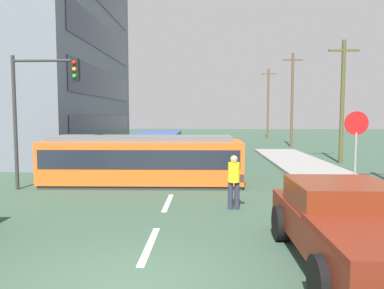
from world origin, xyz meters
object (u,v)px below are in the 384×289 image
object	(u,v)px
pickup_truck_parked	(350,226)
utility_pole_mid	(342,99)
stop_sign	(356,137)
pedestrian_crossing	(234,179)
traffic_light_mast	(40,97)
parked_sedan_mid	(79,158)
streetcar_tram	(143,159)
city_bus	(157,146)
utility_pole_distant	(268,102)
utility_pole_far	(292,98)

from	to	relation	value
pickup_truck_parked	utility_pole_mid	world-z (taller)	utility_pole_mid
stop_sign	pedestrian_crossing	bearing A→B (deg)	-168.80
traffic_light_mast	parked_sedan_mid	bearing A→B (deg)	93.99
streetcar_tram	pedestrian_crossing	distance (m)	5.26
utility_pole_mid	pedestrian_crossing	bearing A→B (deg)	-123.07
pedestrian_crossing	pickup_truck_parked	distance (m)	4.64
streetcar_tram	parked_sedan_mid	xyz separation A→B (m)	(-4.11, 3.96, -0.43)
city_bus	parked_sedan_mid	distance (m)	4.57
utility_pole_mid	city_bus	bearing A→B (deg)	-175.88
parked_sedan_mid	traffic_light_mast	size ratio (longest dim) A/B	0.85
pickup_truck_parked	utility_pole_distant	bearing A→B (deg)	82.77
traffic_light_mast	utility_pole_mid	distance (m)	16.72
parked_sedan_mid	utility_pole_distant	size ratio (longest dim) A/B	0.51
city_bus	traffic_light_mast	distance (m)	8.74
city_bus	utility_pole_mid	size ratio (longest dim) A/B	0.80
stop_sign	utility_pole_far	xyz separation A→B (m)	(2.93, 21.63, 2.19)
pedestrian_crossing	traffic_light_mast	distance (m)	8.16
pickup_truck_parked	utility_pole_mid	bearing A→B (deg)	70.76
streetcar_tram	pickup_truck_parked	distance (m)	9.78
parked_sedan_mid	utility_pole_mid	size ratio (longest dim) A/B	0.60
city_bus	pedestrian_crossing	world-z (taller)	city_bus
traffic_light_mast	utility_pole_mid	world-z (taller)	utility_pole_mid
city_bus	utility_pole_far	distance (m)	16.43
pickup_truck_parked	traffic_light_mast	xyz separation A→B (m)	(-9.10, 6.96, 2.80)
stop_sign	utility_pole_mid	world-z (taller)	utility_pole_mid
traffic_light_mast	utility_pole_distant	bearing A→B (deg)	66.59
pedestrian_crossing	utility_pole_mid	xyz separation A→B (m)	(7.24, 11.12, 2.88)
streetcar_tram	pedestrian_crossing	size ratio (longest dim) A/B	4.89
pedestrian_crossing	stop_sign	world-z (taller)	stop_sign
utility_pole_distant	utility_pole_mid	bearing A→B (deg)	-89.21
traffic_light_mast	utility_pole_distant	distance (m)	35.56
pedestrian_crossing	traffic_light_mast	xyz separation A→B (m)	(-7.22, 2.72, 2.65)
streetcar_tram	city_bus	world-z (taller)	streetcar_tram
city_bus	traffic_light_mast	xyz separation A→B (m)	(-3.49, -7.60, 2.52)
stop_sign	utility_pole_distant	world-z (taller)	utility_pole_distant
utility_pole_mid	stop_sign	bearing A→B (deg)	-107.60
streetcar_tram	pedestrian_crossing	world-z (taller)	streetcar_tram
streetcar_tram	utility_pole_mid	bearing A→B (deg)	33.78
streetcar_tram	stop_sign	distance (m)	8.16
city_bus	pickup_truck_parked	xyz separation A→B (m)	(5.61, -14.56, -0.27)
streetcar_tram	utility_pole_far	xyz separation A→B (m)	(10.36, 18.47, 3.33)
traffic_light_mast	city_bus	bearing A→B (deg)	65.35
traffic_light_mast	utility_pole_far	xyz separation A→B (m)	(14.11, 19.69, 0.79)
streetcar_tram	utility_pole_distant	xyz separation A→B (m)	(10.38, 31.39, 3.43)
traffic_light_mast	utility_pole_far	distance (m)	24.24
city_bus	pickup_truck_parked	world-z (taller)	city_bus
pedestrian_crossing	utility_pole_mid	distance (m)	13.57
city_bus	utility_pole_far	size ratio (longest dim) A/B	0.69
stop_sign	traffic_light_mast	size ratio (longest dim) A/B	0.56
pedestrian_crossing	utility_pole_far	size ratio (longest dim) A/B	0.20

